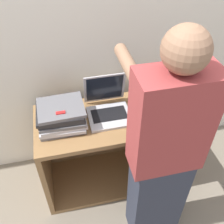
# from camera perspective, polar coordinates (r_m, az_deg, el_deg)

# --- Properties ---
(ground_plane) EXTENTS (12.00, 12.00, 0.00)m
(ground_plane) POSITION_cam_1_polar(r_m,az_deg,el_deg) (2.30, 1.10, -18.79)
(ground_plane) COLOR #756B5B
(wall_back) EXTENTS (8.00, 0.05, 2.40)m
(wall_back) POSITION_cam_1_polar(r_m,az_deg,el_deg) (1.92, -3.17, 17.08)
(wall_back) COLOR silver
(wall_back) RESTS_ON ground_plane
(cart) EXTENTS (1.08, 0.52, 0.71)m
(cart) POSITION_cam_1_polar(r_m,az_deg,el_deg) (2.19, -0.86, -6.89)
(cart) COLOR olive
(cart) RESTS_ON ground_plane
(laptop_open) EXTENTS (0.30, 0.32, 0.27)m
(laptop_open) POSITION_cam_1_polar(r_m,az_deg,el_deg) (1.89, -0.91, 1.13)
(laptop_open) COLOR #B7B7BC
(laptop_open) RESTS_ON cart
(laptop_stack_left) EXTENTS (0.32, 0.28, 0.17)m
(laptop_stack_left) POSITION_cam_1_polar(r_m,az_deg,el_deg) (1.81, -10.92, -0.88)
(laptop_stack_left) COLOR slate
(laptop_stack_left) RESTS_ON cart
(laptop_stack_right) EXTENTS (0.33, 0.27, 0.07)m
(laptop_stack_right) POSITION_cam_1_polar(r_m,az_deg,el_deg) (1.95, 9.06, 1.15)
(laptop_stack_right) COLOR slate
(laptop_stack_right) RESTS_ON cart
(person) EXTENTS (0.40, 0.52, 1.59)m
(person) POSITION_cam_1_polar(r_m,az_deg,el_deg) (1.56, 11.03, -9.64)
(person) COLOR #2D3342
(person) RESTS_ON ground_plane
(inventory_tag) EXTENTS (0.06, 0.02, 0.01)m
(inventory_tag) POSITION_cam_1_polar(r_m,az_deg,el_deg) (1.70, -11.12, -0.14)
(inventory_tag) COLOR red
(inventory_tag) RESTS_ON laptop_stack_left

